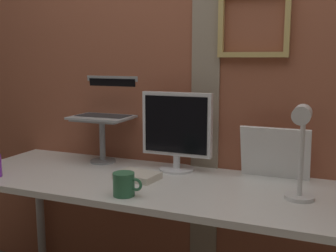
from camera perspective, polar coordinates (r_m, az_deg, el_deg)
brick_wall_back at (r=2.20m, az=3.96°, el=6.69°), size 3.06×0.16×2.45m
desk at (r=1.95m, az=-1.13°, el=-9.86°), size 2.02×0.67×0.76m
monitor at (r=2.07m, az=1.23°, el=-0.33°), size 0.37×0.18×0.40m
laptop_stand at (r=2.27m, az=-9.22°, el=-0.97°), size 0.28×0.22×0.25m
laptop at (r=2.30m, az=-8.47°, el=2.77°), size 0.33×0.27×0.23m
whiteboard_panel at (r=2.00m, az=14.76°, el=-3.70°), size 0.32×0.09×0.26m
desk_lamp at (r=1.67m, az=18.17°, el=-2.21°), size 0.12×0.20×0.40m
coffee_mug at (r=1.73m, az=-6.15°, el=-8.12°), size 0.13×0.09×0.10m
paper_clutter_stack at (r=1.97m, az=-4.33°, el=-6.97°), size 0.22×0.17×0.03m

